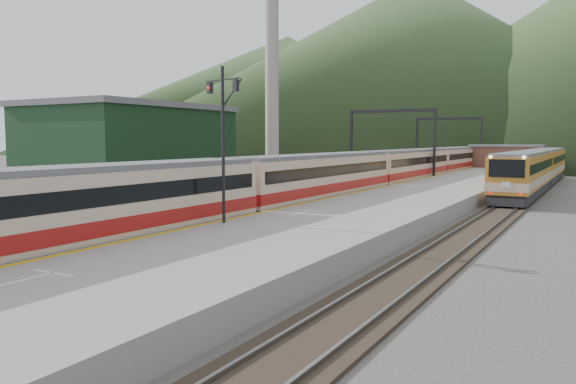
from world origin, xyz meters
The scene contains 16 objects.
track_main centered at (0.00, 40.00, 0.07)m, with size 2.60×200.00×0.23m.
track_far centered at (-5.00, 40.00, 0.07)m, with size 2.60×200.00×0.23m.
track_second centered at (11.50, 40.00, 0.07)m, with size 2.60×200.00×0.23m.
platform centered at (5.60, 38.00, 0.50)m, with size 8.00×100.00×1.00m, color gray.
gantry_near centered at (-2.85, 55.00, 5.59)m, with size 9.55×0.25×8.00m.
gantry_far centered at (-2.85, 80.00, 5.59)m, with size 9.55×0.25×8.00m.
warehouse centered at (-28.00, 42.00, 4.32)m, with size 14.50×20.50×8.60m.
smokestack centered at (-22.00, 62.00, 15.00)m, with size 1.80×1.80×30.00m, color #9E998E.
station_shed centered at (5.60, 78.00, 2.57)m, with size 9.40×4.40×3.10m.
hill_a centered at (-40.00, 190.00, 30.00)m, with size 180.00×180.00×60.00m, color #384B28.
hill_d centered at (-120.00, 240.00, 27.50)m, with size 200.00×200.00×55.00m, color #384B28.
main_train centered at (0.00, 41.94, 2.03)m, with size 2.94×80.68×3.59m.
second_train centered at (11.50, 55.71, 1.93)m, with size 2.78×37.87×3.39m.
signal_mast centered at (2.30, 17.41, 5.25)m, with size 2.15×0.70×6.97m.
short_signal_b centered at (-3.34, 28.22, 1.46)m, with size 0.26×0.22×2.27m.
short_signal_c centered at (-6.79, 17.50, 1.46)m, with size 0.24×0.18×2.27m.
Camera 1 is at (17.16, -3.03, 4.73)m, focal length 35.00 mm.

